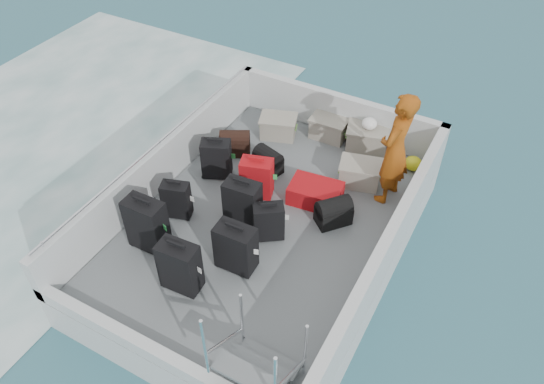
{
  "coord_description": "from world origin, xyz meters",
  "views": [
    {
      "loc": [
        2.56,
        -4.48,
        5.98
      ],
      "look_at": [
        -0.01,
        0.2,
        1.0
      ],
      "focal_mm": 35.0,
      "sensor_mm": 36.0,
      "label": 1
    }
  ],
  "objects": [
    {
      "name": "duffel_0",
      "position": [
        -1.17,
        1.09,
        0.78
      ],
      "size": [
        0.56,
        0.49,
        0.32
      ],
      "primitive_type": null,
      "rotation": [
        0.0,
        0.0,
        0.5
      ],
      "color": "black",
      "rests_on": "deck"
    },
    {
      "name": "suitcase_2",
      "position": [
        -1.12,
        0.49,
        0.93
      ],
      "size": [
        0.5,
        0.42,
        0.63
      ],
      "primitive_type": "cube",
      "rotation": [
        0.0,
        0.0,
        0.44
      ],
      "color": "black",
      "rests_on": "deck"
    },
    {
      "name": "ground",
      "position": [
        0.0,
        0.0,
        0.0
      ],
      "size": [
        160.0,
        160.0,
        0.0
      ],
      "primitive_type": "plane",
      "color": "navy",
      "rests_on": "ground"
    },
    {
      "name": "white_bag",
      "position": [
        0.63,
        2.2,
        1.09
      ],
      "size": [
        0.24,
        0.24,
        0.18
      ],
      "primitive_type": "ellipsoid",
      "color": "white",
      "rests_on": "crate_2"
    },
    {
      "name": "suitcase_4",
      "position": [
        -0.26,
        -0.17,
        0.97
      ],
      "size": [
        0.5,
        0.32,
        0.71
      ],
      "primitive_type": "cube",
      "rotation": [
        0.0,
        0.0,
        0.08
      ],
      "color": "black",
      "rests_on": "deck"
    },
    {
      "name": "suitcase_5",
      "position": [
        -0.37,
        0.41,
        0.93
      ],
      "size": [
        0.51,
        0.39,
        0.63
      ],
      "primitive_type": "cube",
      "rotation": [
        0.0,
        0.0,
        0.3
      ],
      "color": "#AE0E0D",
      "rests_on": "deck"
    },
    {
      "name": "crate_2",
      "position": [
        0.63,
        2.2,
        0.81
      ],
      "size": [
        0.72,
        0.59,
        0.38
      ],
      "primitive_type": "cube",
      "rotation": [
        0.0,
        0.0,
        0.28
      ],
      "color": "gray",
      "rests_on": "deck"
    },
    {
      "name": "crate_3",
      "position": [
        0.84,
        1.37,
        0.79
      ],
      "size": [
        0.66,
        0.53,
        0.35
      ],
      "primitive_type": "cube",
      "rotation": [
        0.0,
        0.0,
        0.26
      ],
      "color": "gray",
      "rests_on": "deck"
    },
    {
      "name": "wake_foam",
      "position": [
        -4.8,
        0.0,
        0.0
      ],
      "size": [
        10.0,
        10.0,
        0.0
      ],
      "primitive_type": "plane",
      "color": "white",
      "rests_on": "ground"
    },
    {
      "name": "ferry_hull",
      "position": [
        0.0,
        0.0,
        0.3
      ],
      "size": [
        3.6,
        5.0,
        0.6
      ],
      "primitive_type": "cube",
      "color": "silver",
      "rests_on": "ground"
    },
    {
      "name": "crate_0",
      "position": [
        -0.79,
        1.82,
        0.79
      ],
      "size": [
        0.65,
        0.55,
        0.34
      ],
      "primitive_type": "cube",
      "rotation": [
        0.0,
        0.0,
        0.34
      ],
      "color": "gray",
      "rests_on": "deck"
    },
    {
      "name": "deck",
      "position": [
        0.0,
        0.0,
        0.61
      ],
      "size": [
        3.3,
        4.7,
        0.02
      ],
      "primitive_type": "cube",
      "color": "slate",
      "rests_on": "ferry_hull"
    },
    {
      "name": "suitcase_7",
      "position": [
        0.18,
        -0.25,
        0.9
      ],
      "size": [
        0.46,
        0.42,
        0.57
      ],
      "primitive_type": "cube",
      "rotation": [
        0.0,
        0.0,
        0.62
      ],
      "color": "black",
      "rests_on": "deck"
    },
    {
      "name": "yellow_bag",
      "position": [
        1.45,
        2.07,
        0.73
      ],
      "size": [
        0.28,
        0.26,
        0.22
      ],
      "primitive_type": "ellipsoid",
      "color": "#CFCC17",
      "rests_on": "deck"
    },
    {
      "name": "crate_1",
      "position": [
        -0.04,
        2.2,
        0.79
      ],
      "size": [
        0.58,
        0.41,
        0.34
      ],
      "primitive_type": "cube",
      "rotation": [
        0.0,
        0.0,
        0.03
      ],
      "color": "gray",
      "rests_on": "deck"
    },
    {
      "name": "suitcase_1",
      "position": [
        -1.13,
        -0.5,
        0.91
      ],
      "size": [
        0.43,
        0.33,
        0.57
      ],
      "primitive_type": "cube",
      "rotation": [
        0.0,
        0.0,
        0.33
      ],
      "color": "black",
      "rests_on": "deck"
    },
    {
      "name": "suitcase_0",
      "position": [
        -1.11,
        -1.14,
        1.02
      ],
      "size": [
        0.52,
        0.3,
        0.79
      ],
      "primitive_type": "cube",
      "rotation": [
        0.0,
        0.0,
        0.02
      ],
      "color": "black",
      "rests_on": "deck"
    },
    {
      "name": "duffel_1",
      "position": [
        -0.49,
        0.95,
        0.78
      ],
      "size": [
        0.48,
        0.41,
        0.32
      ],
      "primitive_type": null,
      "rotation": [
        0.0,
        0.0,
        -0.3
      ],
      "color": "black",
      "rests_on": "deck"
    },
    {
      "name": "suitcase_8",
      "position": [
        0.43,
        0.7,
        0.77
      ],
      "size": [
        0.79,
        0.57,
        0.29
      ],
      "primitive_type": "cube",
      "rotation": [
        0.0,
        0.0,
        1.69
      ],
      "color": "#AE0E0D",
      "rests_on": "deck"
    },
    {
      "name": "suitcase_3",
      "position": [
        -0.35,
        -1.48,
        0.99
      ],
      "size": [
        0.5,
        0.31,
        0.73
      ],
      "primitive_type": "cube",
      "rotation": [
        0.0,
        0.0,
        0.06
      ],
      "color": "black",
      "rests_on": "deck"
    },
    {
      "name": "suitcase_6",
      "position": [
        0.07,
        -0.89,
        0.96
      ],
      "size": [
        0.51,
        0.31,
        0.69
      ],
      "primitive_type": "cube",
      "rotation": [
        0.0,
        0.0,
        0.04
      ],
      "color": "black",
      "rests_on": "deck"
    },
    {
      "name": "duffel_2",
      "position": [
        0.83,
        0.43,
        0.78
      ],
      "size": [
        0.53,
        0.55,
        0.32
      ],
      "primitive_type": null,
      "rotation": [
        0.0,
        0.0,
        0.86
      ],
      "color": "black",
      "rests_on": "deck"
    },
    {
      "name": "deck_fittings",
      "position": [
        0.35,
        -0.32,
        0.99
      ],
      "size": [
        3.6,
        5.0,
        0.9
      ],
      "color": "silver",
      "rests_on": "deck"
    },
    {
      "name": "passenger",
      "position": [
        1.3,
        1.3,
        1.49
      ],
      "size": [
        0.49,
        0.69,
        1.73
      ],
      "primitive_type": "imported",
      "rotation": [
        0.0,
        0.0,
        -1.71
      ],
      "color": "#D66114",
      "rests_on": "deck"
    }
  ]
}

